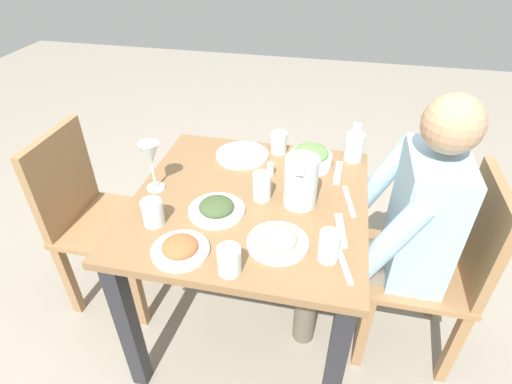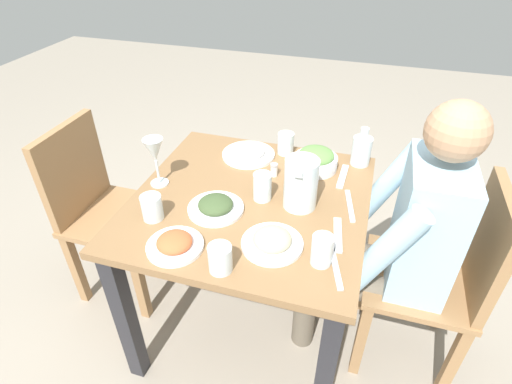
{
  "view_description": "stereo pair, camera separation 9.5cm",
  "coord_description": "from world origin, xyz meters",
  "views": [
    {
      "loc": [
        -1.17,
        -0.28,
        1.62
      ],
      "look_at": [
        -0.02,
        -0.03,
        0.77
      ],
      "focal_mm": 28.36,
      "sensor_mm": 36.0,
      "label": 1
    },
    {
      "loc": [
        -1.15,
        -0.37,
        1.62
      ],
      "look_at": [
        -0.02,
        -0.03,
        0.77
      ],
      "focal_mm": 28.36,
      "sensor_mm": 36.0,
      "label": 2
    }
  ],
  "objects": [
    {
      "name": "water_pitcher",
      "position": [
        0.01,
        -0.18,
        0.82
      ],
      "size": [
        0.16,
        0.12,
        0.19
      ],
      "color": "silver",
      "rests_on": "dining_table"
    },
    {
      "name": "water_glass_center",
      "position": [
        -0.21,
        0.29,
        0.77
      ],
      "size": [
        0.07,
        0.07,
        0.09
      ],
      "primitive_type": "cylinder",
      "color": "silver",
      "rests_on": "dining_table"
    },
    {
      "name": "fork_far",
      "position": [
        0.24,
        -0.31,
        0.72
      ],
      "size": [
        0.17,
        0.03,
        0.01
      ],
      "primitive_type": "cube",
      "rotation": [
        0.0,
        0.0,
        -0.03
      ],
      "color": "silver",
      "rests_on": "dining_table"
    },
    {
      "name": "water_glass_by_pitcher",
      "position": [
        -0.37,
        -0.02,
        0.77
      ],
      "size": [
        0.07,
        0.07,
        0.09
      ],
      "primitive_type": "cylinder",
      "color": "silver",
      "rests_on": "dining_table"
    },
    {
      "name": "wine_glass",
      "position": [
        -0.01,
        0.37,
        0.86
      ],
      "size": [
        0.08,
        0.08,
        0.2
      ],
      "color": "silver",
      "rests_on": "dining_table"
    },
    {
      "name": "water_glass_near_right",
      "position": [
        0.01,
        -0.04,
        0.77
      ],
      "size": [
        0.07,
        0.07,
        0.11
      ],
      "primitive_type": "cylinder",
      "color": "silver",
      "rests_on": "dining_table"
    },
    {
      "name": "dining_table",
      "position": [
        0.0,
        0.0,
        0.59
      ],
      "size": [
        0.86,
        0.86,
        0.72
      ],
      "color": "olive",
      "rests_on": "ground_plane"
    },
    {
      "name": "water_glass_far_right",
      "position": [
        -0.25,
        -0.3,
        0.77
      ],
      "size": [
        0.07,
        0.07,
        0.1
      ],
      "primitive_type": "cylinder",
      "color": "silver",
      "rests_on": "dining_table"
    },
    {
      "name": "fork_near",
      "position": [
        -0.11,
        -0.34,
        0.72
      ],
      "size": [
        0.17,
        0.05,
        0.01
      ],
      "primitive_type": "cube",
      "rotation": [
        0.0,
        0.0,
        0.15
      ],
      "color": "silver",
      "rests_on": "dining_table"
    },
    {
      "name": "knife_near",
      "position": [
        -0.26,
        -0.35,
        0.72
      ],
      "size": [
        0.18,
        0.07,
        0.01
      ],
      "primitive_type": "cube",
      "rotation": [
        0.0,
        0.0,
        0.29
      ],
      "color": "silver",
      "rests_on": "dining_table"
    },
    {
      "name": "plate_beans",
      "position": [
        -0.22,
        -0.14,
        0.74
      ],
      "size": [
        0.2,
        0.2,
        0.06
      ],
      "color": "white",
      "rests_on": "dining_table"
    },
    {
      "name": "diner_near",
      "position": [
        0.05,
        -0.54,
        0.63
      ],
      "size": [
        0.48,
        0.53,
        1.16
      ],
      "color": "#9EC6E0",
      "rests_on": "ground_plane"
    },
    {
      "name": "salt_shaker",
      "position": [
        0.17,
        -0.05,
        0.75
      ],
      "size": [
        0.03,
        0.03,
        0.05
      ],
      "color": "white",
      "rests_on": "dining_table"
    },
    {
      "name": "oil_carafe",
      "position": [
        0.37,
        -0.37,
        0.78
      ],
      "size": [
        0.08,
        0.08,
        0.16
      ],
      "color": "silver",
      "rests_on": "dining_table"
    },
    {
      "name": "plate_rice_curry",
      "position": [
        -0.32,
        0.15,
        0.74
      ],
      "size": [
        0.18,
        0.18,
        0.05
      ],
      "color": "white",
      "rests_on": "dining_table"
    },
    {
      "name": "chair_near",
      "position": [
        0.05,
        -0.74,
        0.49
      ],
      "size": [
        0.4,
        0.4,
        0.86
      ],
      "color": "#997047",
      "rests_on": "ground_plane"
    },
    {
      "name": "knife_far",
      "position": [
        0.06,
        -0.36,
        0.72
      ],
      "size": [
        0.18,
        0.06,
        0.01
      ],
      "primitive_type": "cube",
      "rotation": [
        0.0,
        0.0,
        0.21
      ],
      "color": "silver",
      "rests_on": "dining_table"
    },
    {
      "name": "water_glass_near_left",
      "position": [
        0.36,
        -0.05,
        0.77
      ],
      "size": [
        0.07,
        0.07,
        0.09
      ],
      "primitive_type": "cylinder",
      "color": "silver",
      "rests_on": "dining_table"
    },
    {
      "name": "plate_dolmas",
      "position": [
        -0.1,
        0.1,
        0.74
      ],
      "size": [
        0.2,
        0.2,
        0.05
      ],
      "color": "white",
      "rests_on": "dining_table"
    },
    {
      "name": "plate_yoghurt",
      "position": [
        0.29,
        0.1,
        0.74
      ],
      "size": [
        0.23,
        0.23,
        0.05
      ],
      "color": "white",
      "rests_on": "dining_table"
    },
    {
      "name": "chair_far",
      "position": [
        0.05,
        0.74,
        0.49
      ],
      "size": [
        0.4,
        0.4,
        0.86
      ],
      "color": "#997047",
      "rests_on": "ground_plane"
    },
    {
      "name": "ground_plane",
      "position": [
        0.0,
        0.0,
        0.0
      ],
      "size": [
        8.0,
        8.0,
        0.0
      ],
      "primitive_type": "plane",
      "color": "gray"
    },
    {
      "name": "salad_bowl",
      "position": [
        0.28,
        -0.19,
        0.76
      ],
      "size": [
        0.18,
        0.18,
        0.09
      ],
      "color": "white",
      "rests_on": "dining_table"
    }
  ]
}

